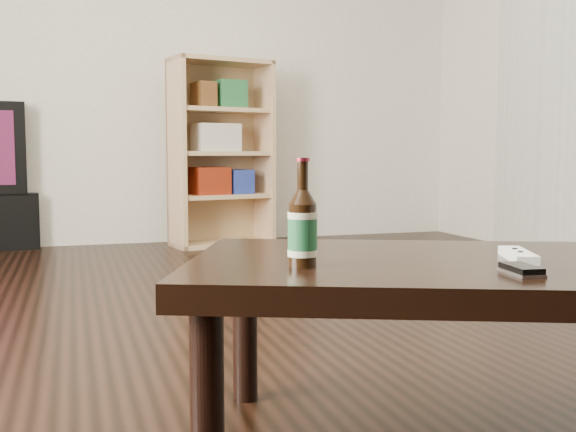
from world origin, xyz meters
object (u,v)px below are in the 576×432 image
object	(u,v)px
beer_bottle	(302,229)
phone	(521,270)
coffee_table	(449,285)
bookshelf	(219,150)
remote	(518,255)

from	to	relation	value
beer_bottle	phone	size ratio (longest dim) A/B	2.14
coffee_table	beer_bottle	size ratio (longest dim) A/B	5.82
bookshelf	remote	bearing A→B (deg)	-103.42
bookshelf	remote	size ratio (longest dim) A/B	7.49
bookshelf	beer_bottle	size ratio (longest dim) A/B	5.96
coffee_table	phone	world-z (taller)	phone
remote	coffee_table	bearing A→B (deg)	-176.12
bookshelf	beer_bottle	bearing A→B (deg)	-111.24
bookshelf	beer_bottle	distance (m)	3.42
bookshelf	coffee_table	distance (m)	3.40
beer_bottle	phone	distance (m)	0.42
bookshelf	phone	size ratio (longest dim) A/B	12.75
coffee_table	beer_bottle	bearing A→B (deg)	178.70
phone	beer_bottle	bearing A→B (deg)	158.33
beer_bottle	bookshelf	bearing A→B (deg)	80.75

